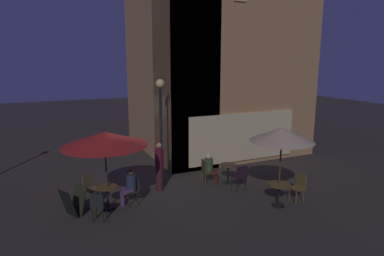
{
  "coord_description": "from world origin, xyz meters",
  "views": [
    {
      "loc": [
        -2.88,
        -10.71,
        4.52
      ],
      "look_at": [
        2.02,
        0.17,
        2.08
      ],
      "focal_mm": 30.95,
      "sensor_mm": 36.0,
      "label": 1
    }
  ],
  "objects": [
    {
      "name": "cafe_chair_1",
      "position": [
        -0.48,
        -0.9,
        0.54
      ],
      "size": [
        0.4,
        0.4,
        0.89
      ],
      "rotation": [
        0.0,
        0.0,
        3.13
      ],
      "color": "black",
      "rests_on": "ground"
    },
    {
      "name": "cafe_table_0",
      "position": [
        3.62,
        -2.91,
        0.52
      ],
      "size": [
        0.71,
        0.71,
        0.73
      ],
      "color": "black",
      "rests_on": "ground"
    },
    {
      "name": "patron_seated_0",
      "position": [
        -0.62,
        -0.9,
        0.69
      ],
      "size": [
        0.53,
        0.32,
        1.21
      ],
      "rotation": [
        0.0,
        0.0,
        3.13
      ],
      "color": "#5A3668",
      "rests_on": "ground"
    },
    {
      "name": "cafe_chair_0",
      "position": [
        4.45,
        -2.9,
        0.57
      ],
      "size": [
        0.39,
        0.39,
        0.95
      ],
      "rotation": [
        0.0,
        0.0,
        -3.13
      ],
      "color": "brown",
      "rests_on": "ground"
    },
    {
      "name": "cafe_chair_4",
      "position": [
        2.35,
        -0.35,
        0.58
      ],
      "size": [
        0.48,
        0.48,
        0.96
      ],
      "rotation": [
        0.0,
        0.0,
        -0.15
      ],
      "color": "#4C3A1C",
      "rests_on": "ground"
    },
    {
      "name": "menu_sandwich_board",
      "position": [
        -2.33,
        -0.94,
        0.44
      ],
      "size": [
        0.81,
        0.78,
        0.85
      ],
      "rotation": [
        0.0,
        0.0,
        0.48
      ],
      "color": "black",
      "rests_on": "ground"
    },
    {
      "name": "cafe_chair_5",
      "position": [
        3.21,
        -1.32,
        0.56
      ],
      "size": [
        0.45,
        0.45,
        0.92
      ],
      "rotation": [
        0.0,
        0.0,
        1.58
      ],
      "color": "black",
      "rests_on": "ground"
    },
    {
      "name": "cafe_building",
      "position": [
        4.02,
        3.51,
        4.67
      ],
      "size": [
        7.42,
        7.24,
        9.36
      ],
      "color": "tan",
      "rests_on": "ground"
    },
    {
      "name": "patio_umbrella_1",
      "position": [
        -1.32,
        -0.89,
        2.22
      ],
      "size": [
        2.57,
        2.57,
        2.44
      ],
      "color": "black",
      "rests_on": "ground"
    },
    {
      "name": "cafe_chair_3",
      "position": [
        -1.72,
        -1.63,
        0.52
      ],
      "size": [
        0.52,
        0.52,
        0.86
      ],
      "rotation": [
        0.0,
        0.0,
        1.08
      ],
      "color": "black",
      "rests_on": "ground"
    },
    {
      "name": "patron_seated_1",
      "position": [
        2.5,
        -0.37,
        0.69
      ],
      "size": [
        0.53,
        0.37,
        1.21
      ],
      "rotation": [
        0.0,
        0.0,
        -0.15
      ],
      "color": "#4E1C17",
      "rests_on": "ground"
    },
    {
      "name": "cafe_table_2",
      "position": [
        3.2,
        -0.48,
        0.48
      ],
      "size": [
        0.63,
        0.63,
        0.71
      ],
      "color": "black",
      "rests_on": "ground"
    },
    {
      "name": "street_lamp_near_corner",
      "position": [
        0.98,
        0.67,
        2.71
      ],
      "size": [
        0.32,
        0.32,
        3.87
      ],
      "color": "black",
      "rests_on": "ground"
    },
    {
      "name": "ground_plane",
      "position": [
        0.0,
        0.0,
        0.0
      ],
      "size": [
        60.0,
        60.0,
        0.0
      ],
      "primitive_type": "plane",
      "color": "#37312A"
    },
    {
      "name": "cafe_table_1",
      "position": [
        -1.32,
        -0.89,
        0.49
      ],
      "size": [
        0.63,
        0.63,
        0.72
      ],
      "color": "black",
      "rests_on": "ground"
    },
    {
      "name": "patron_standing_2",
      "position": [
        0.64,
        -0.1,
        0.88
      ],
      "size": [
        0.31,
        0.31,
        1.72
      ],
      "rotation": [
        0.0,
        0.0,
        6.12
      ],
      "color": "#421B20",
      "rests_on": "ground"
    },
    {
      "name": "cafe_chair_2",
      "position": [
        -1.75,
        -0.23,
        0.57
      ],
      "size": [
        0.56,
        0.56,
        0.94
      ],
      "rotation": [
        0.0,
        0.0,
        -1.0
      ],
      "color": "brown",
      "rests_on": "ground"
    },
    {
      "name": "patio_umbrella_0",
      "position": [
        3.62,
        -2.91,
        2.31
      ],
      "size": [
        1.96,
        1.96,
        2.54
      ],
      "color": "black",
      "rests_on": "ground"
    }
  ]
}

